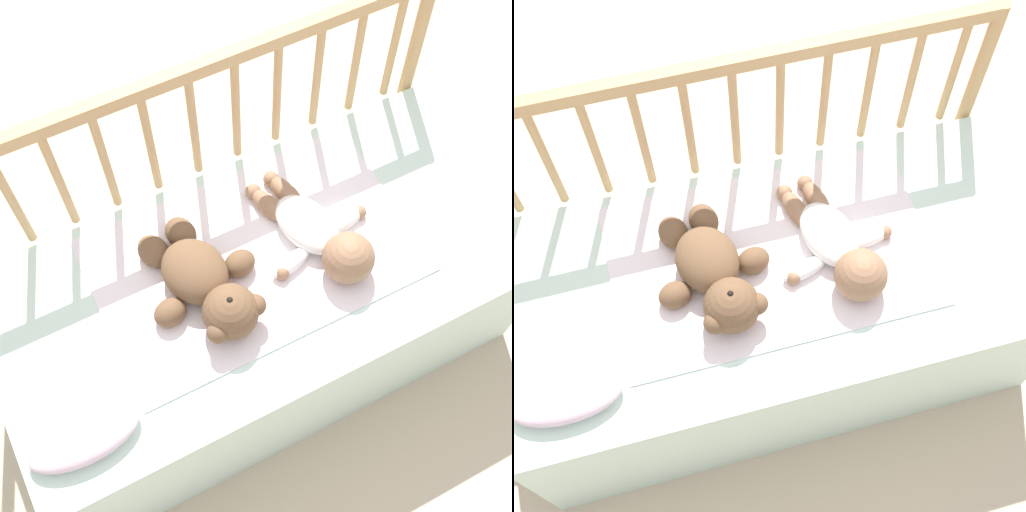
# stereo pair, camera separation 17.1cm
# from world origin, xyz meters

# --- Properties ---
(ground_plane) EXTENTS (12.00, 12.00, 0.00)m
(ground_plane) POSITION_xyz_m (0.00, 0.00, 0.00)
(ground_plane) COLOR #C6B293
(crib_mattress) EXTENTS (1.35, 0.65, 0.46)m
(crib_mattress) POSITION_xyz_m (0.00, 0.00, 0.23)
(crib_mattress) COLOR silver
(crib_mattress) RESTS_ON ground_plane
(crib_rail) EXTENTS (1.35, 0.04, 0.84)m
(crib_rail) POSITION_xyz_m (0.00, 0.35, 0.60)
(crib_rail) COLOR tan
(crib_rail) RESTS_ON ground_plane
(blanket) EXTENTS (0.79, 0.49, 0.01)m
(blanket) POSITION_xyz_m (0.01, 0.04, 0.46)
(blanket) COLOR white
(blanket) RESTS_ON crib_mattress
(teddy_bear) EXTENTS (0.30, 0.38, 0.14)m
(teddy_bear) POSITION_xyz_m (-0.14, 0.00, 0.52)
(teddy_bear) COLOR brown
(teddy_bear) RESTS_ON crib_mattress
(baby) EXTENTS (0.31, 0.40, 0.13)m
(baby) POSITION_xyz_m (0.17, 0.00, 0.50)
(baby) COLOR white
(baby) RESTS_ON crib_mattress
(small_pillow) EXTENTS (0.26, 0.13, 0.06)m
(small_pillow) POSITION_xyz_m (-0.53, -0.19, 0.49)
(small_pillow) COLOR silver
(small_pillow) RESTS_ON crib_mattress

